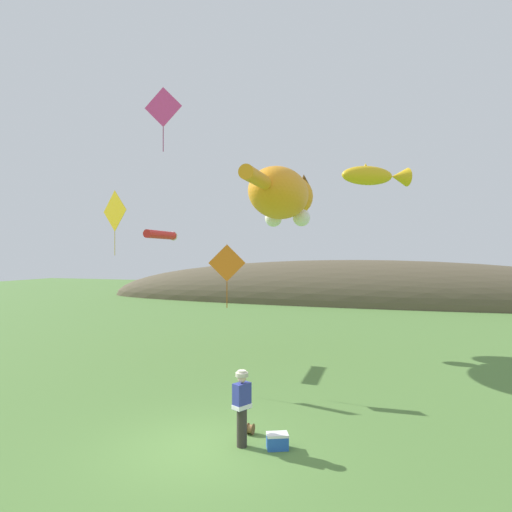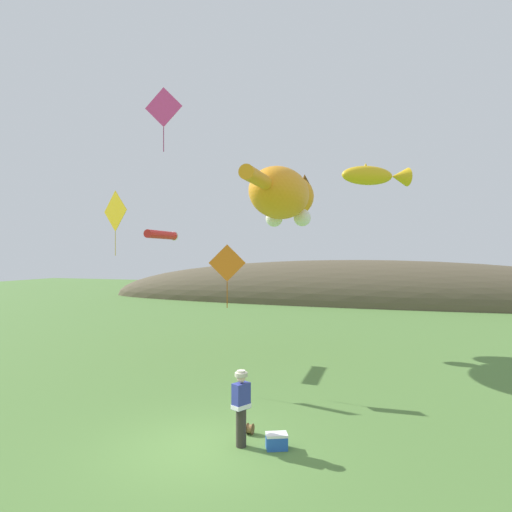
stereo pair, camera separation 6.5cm
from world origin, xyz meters
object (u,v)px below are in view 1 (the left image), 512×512
Objects in this scene: festival_attendant at (242,406)px; kite_spool at (251,429)px; kite_tube_streamer at (161,235)px; kite_giant_cat at (282,195)px; kite_fish_windsock at (374,176)px; kite_diamond_gold at (115,211)px; kite_diamond_pink at (163,107)px; kite_diamond_orange at (227,263)px; picnic_cooler at (277,441)px.

festival_attendant reaches higher than kite_spool.
kite_giant_cat is at bearing 28.73° from kite_tube_streamer.
kite_spool is 0.12× the size of kite_fish_windsock.
kite_spool is 12.27m from kite_giant_cat.
kite_fish_windsock is 10.20m from kite_tube_streamer.
kite_diamond_gold is (-6.69, 3.74, 5.95)m from kite_spool.
festival_attendant is at bearing -44.51° from kite_diamond_pink.
festival_attendant is 11.20m from kite_diamond_pink.
kite_tube_streamer reaches higher than kite_diamond_orange.
picnic_cooler is 0.25× the size of kite_diamond_pink.
kite_diamond_pink is at bearing 140.78° from picnic_cooler.
kite_diamond_orange reaches higher than festival_attendant.
kite_fish_windsock is at bearing -0.93° from kite_diamond_orange.
kite_tube_streamer is at bearing 121.65° from kite_diamond_pink.
kite_tube_streamer is at bearing 90.87° from kite_diamond_gold.
kite_spool is at bearing -126.34° from kite_fish_windsock.
kite_spool is at bearing -46.76° from kite_tube_streamer.
kite_diamond_orange is (4.56, -3.39, -1.18)m from kite_tube_streamer.
kite_tube_streamer is at bearing -151.27° from kite_giant_cat.
kite_giant_cat reaches higher than kite_tube_streamer.
picnic_cooler is at bearing -35.15° from kite_spool.
kite_diamond_gold is at bearing -179.48° from kite_diamond_orange.
kite_giant_cat is 3.72× the size of kite_diamond_gold.
kite_diamond_pink reaches higher than kite_diamond_gold.
festival_attendant is at bearing -49.38° from kite_tube_streamer.
kite_fish_windsock is at bearing 66.79° from picnic_cooler.
kite_fish_windsock is at bearing -20.14° from kite_tube_streamer.
kite_diamond_pink is at bearing 140.08° from kite_spool.
kite_tube_streamer is 1.17× the size of kite_diamond_orange.
kite_fish_windsock is (1.85, 4.31, 6.70)m from picnic_cooler.
festival_attendant is 0.82× the size of kite_fish_windsock.
kite_diamond_gold is at bearing 150.81° from kite_spool.
picnic_cooler is at bearing 9.55° from festival_attendant.
kite_tube_streamer is at bearing 133.24° from kite_spool.
festival_attendant is 9.59m from kite_diamond_gold.
kite_diamond_gold is (-7.56, 4.35, 5.91)m from picnic_cooler.
kite_diamond_orange is at bearing 120.06° from kite_spool.
kite_diamond_gold is at bearing -89.13° from kite_tube_streamer.
kite_giant_cat is at bearing 104.78° from picnic_cooler.
kite_diamond_orange reaches higher than picnic_cooler.
kite_tube_streamer is (-7.61, 7.78, 5.17)m from picnic_cooler.
kite_diamond_pink is (-7.52, 0.32, 2.96)m from kite_fish_windsock.
kite_diamond_gold is at bearing -128.25° from kite_giant_cat.
kite_giant_cat is at bearing 126.90° from kite_fish_windsock.
kite_spool is 11.14m from kite_tube_streamer.
kite_spool is 9.70m from kite_diamond_gold.
kite_tube_streamer is 1.04× the size of kite_diamond_gold.
festival_attendant is at bearing -63.71° from kite_diamond_orange.
kite_tube_streamer is 5.80m from kite_diamond_orange.
kite_diamond_orange is at bearing 179.07° from kite_fish_windsock.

